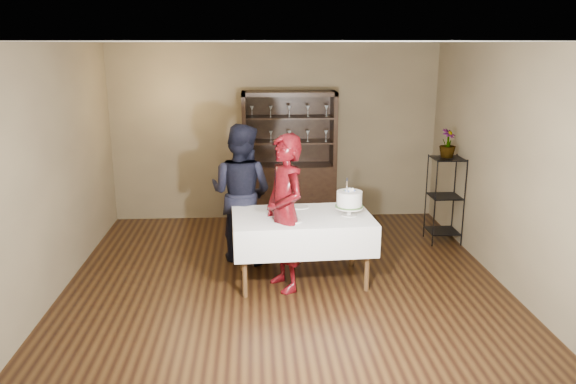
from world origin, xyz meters
name	(u,v)px	position (x,y,z in m)	size (l,w,h in m)	color
floor	(284,280)	(0.00, 0.00, 0.00)	(5.00, 5.00, 0.00)	black
ceiling	(284,42)	(0.00, 0.00, 2.70)	(5.00, 5.00, 0.00)	silver
back_wall	(275,133)	(0.00, 2.50, 1.35)	(5.00, 0.02, 2.70)	brown
wall_left	(54,170)	(-2.50, 0.00, 1.35)	(0.02, 5.00, 2.70)	brown
wall_right	(503,164)	(2.50, 0.00, 1.35)	(0.02, 5.00, 2.70)	brown
china_hutch	(289,180)	(0.20, 2.25, 0.66)	(1.40, 0.48, 2.00)	black
plant_etagere	(445,196)	(2.28, 1.20, 0.65)	(0.42, 0.42, 1.20)	black
cake_table	(302,231)	(0.20, -0.01, 0.60)	(1.63, 1.05, 0.79)	white
woman	(285,213)	(0.00, -0.20, 0.88)	(0.64, 0.42, 1.76)	#31040A
man	(241,193)	(-0.50, 0.72, 0.87)	(0.85, 0.66, 1.74)	black
cake	(349,200)	(0.74, -0.04, 0.97)	(0.36, 0.36, 0.45)	white
plate_near	(292,221)	(0.07, -0.23, 0.80)	(0.21, 0.21, 0.01)	white
plate_far	(300,207)	(0.21, 0.31, 0.80)	(0.20, 0.20, 0.01)	white
potted_plant	(448,143)	(2.28, 1.23, 1.38)	(0.22, 0.22, 0.39)	#406630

